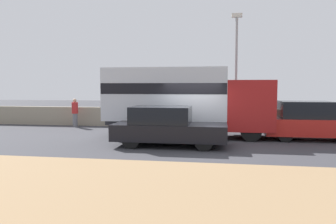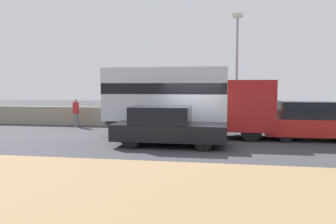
{
  "view_description": "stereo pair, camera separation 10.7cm",
  "coord_description": "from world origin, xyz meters",
  "px_view_note": "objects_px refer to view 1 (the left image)",
  "views": [
    {
      "loc": [
        1.22,
        -13.07,
        2.35
      ],
      "look_at": [
        -1.06,
        0.9,
        1.25
      ],
      "focal_mm": 35.0,
      "sensor_mm": 36.0,
      "label": 1
    },
    {
      "loc": [
        1.33,
        -13.05,
        2.35
      ],
      "look_at": [
        -1.06,
        0.9,
        1.25
      ],
      "focal_mm": 35.0,
      "sensor_mm": 36.0,
      "label": 2
    }
  ],
  "objects_px": {
    "street_lamp": "(236,62)",
    "pedestrian": "(75,112)",
    "car_sedan_second": "(310,122)",
    "box_truck": "(183,97)",
    "car_hatchback": "(167,127)"
  },
  "relations": [
    {
      "from": "street_lamp",
      "to": "pedestrian",
      "type": "relative_size",
      "value": 3.78
    },
    {
      "from": "car_sedan_second",
      "to": "pedestrian",
      "type": "xyz_separation_m",
      "value": [
        -12.31,
        2.79,
        0.04
      ]
    },
    {
      "from": "car_sedan_second",
      "to": "street_lamp",
      "type": "bearing_deg",
      "value": 135.66
    },
    {
      "from": "street_lamp",
      "to": "car_sedan_second",
      "type": "bearing_deg",
      "value": -44.34
    },
    {
      "from": "street_lamp",
      "to": "car_hatchback",
      "type": "bearing_deg",
      "value": -117.37
    },
    {
      "from": "street_lamp",
      "to": "car_sedan_second",
      "type": "distance_m",
      "value": 5.19
    },
    {
      "from": "street_lamp",
      "to": "box_truck",
      "type": "height_order",
      "value": "street_lamp"
    },
    {
      "from": "box_truck",
      "to": "car_hatchback",
      "type": "xyz_separation_m",
      "value": [
        -0.32,
        -2.67,
        -1.07
      ]
    },
    {
      "from": "street_lamp",
      "to": "pedestrian",
      "type": "distance_m",
      "value": 9.62
    },
    {
      "from": "street_lamp",
      "to": "box_truck",
      "type": "distance_m",
      "value": 4.24
    },
    {
      "from": "car_hatchback",
      "to": "car_sedan_second",
      "type": "relative_size",
      "value": 1.08
    },
    {
      "from": "box_truck",
      "to": "car_sedan_second",
      "type": "height_order",
      "value": "box_truck"
    },
    {
      "from": "car_hatchback",
      "to": "car_sedan_second",
      "type": "bearing_deg",
      "value": 22.68
    },
    {
      "from": "street_lamp",
      "to": "car_sedan_second",
      "type": "relative_size",
      "value": 1.51
    },
    {
      "from": "street_lamp",
      "to": "pedestrian",
      "type": "bearing_deg",
      "value": -178.48
    }
  ]
}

